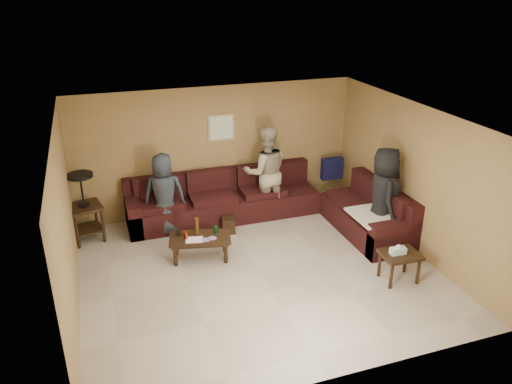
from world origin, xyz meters
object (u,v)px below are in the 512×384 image
person_middle (266,172)px  end_table_left (84,206)px  sectional_sofa (273,208)px  side_table_right (400,257)px  coffee_table (200,240)px  person_left (164,194)px  person_right (383,196)px  waste_bin (229,225)px

person_middle → end_table_left: bearing=5.5°
sectional_sofa → side_table_right: sectional_sofa is taller
coffee_table → person_left: 1.26m
end_table_left → side_table_right: (4.52, -2.91, -0.25)m
sectional_sofa → person_middle: (-0.01, 0.39, 0.58)m
coffee_table → side_table_right: (2.76, -1.62, 0.05)m
person_right → person_left: bearing=83.5°
side_table_right → waste_bin: bearing=130.9°
side_table_right → person_middle: size_ratio=0.34×
coffee_table → end_table_left: end_table_left is taller
end_table_left → person_middle: (3.36, -0.05, 0.24)m
waste_bin → person_middle: (0.89, 0.48, 0.76)m
waste_bin → side_table_right: bearing=-49.1°
sectional_sofa → side_table_right: bearing=-64.9°
sectional_sofa → side_table_right: size_ratio=7.49×
sectional_sofa → person_middle: size_ratio=2.57×
side_table_right → person_right: bearing=71.6°
coffee_table → person_left: size_ratio=0.71×
coffee_table → person_right: (3.15, -0.43, 0.52)m
sectional_sofa → waste_bin: size_ratio=16.28×
end_table_left → person_middle: 3.37m
sectional_sofa → coffee_table: bearing=-152.4°
coffee_table → side_table_right: 3.20m
sectional_sofa → waste_bin: sectional_sofa is taller
sectional_sofa → person_left: person_left is taller
coffee_table → waste_bin: (0.70, 0.75, -0.22)m
person_middle → person_right: person_middle is taller
person_left → person_right: size_ratio=0.87×
waste_bin → sectional_sofa: bearing=5.5°
person_left → person_right: person_right is taller
waste_bin → person_right: size_ratio=0.16×
waste_bin → end_table_left: bearing=167.8°
end_table_left → person_left: person_left is taller
sectional_sofa → end_table_left: 3.41m
coffee_table → waste_bin: coffee_table is taller
side_table_right → coffee_table: bearing=149.6°
coffee_table → person_left: (-0.38, 1.13, 0.40)m
side_table_right → waste_bin: (-2.05, 2.37, -0.27)m
person_left → side_table_right: bearing=150.3°
end_table_left → person_left: (1.38, -0.16, 0.10)m
side_table_right → person_left: size_ratio=0.41×
coffee_table → person_right: size_ratio=0.62×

